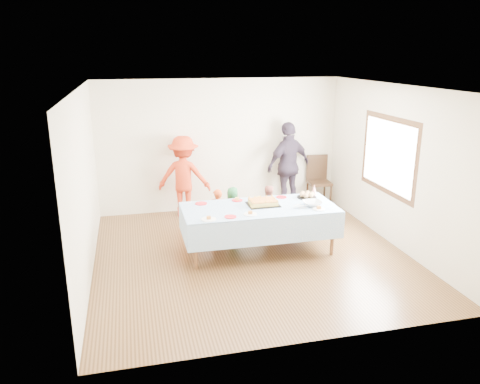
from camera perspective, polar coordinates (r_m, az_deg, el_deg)
The scene contains 22 objects.
ground at distance 7.77m, azimuth 1.35°, elevation -7.61°, with size 5.00×5.00×0.00m, color #422912.
room_walls at distance 7.24m, azimuth 1.85°, elevation 5.33°, with size 5.04×5.04×2.72m.
party_table at distance 7.63m, azimuth 2.38°, elevation -2.21°, with size 2.50×1.10×0.78m.
birthday_cake at distance 7.70m, azimuth 2.82°, elevation -1.27°, with size 0.51×0.39×0.09m.
rolls_tray at distance 8.15m, azimuth 8.14°, elevation -0.40°, with size 0.34×0.34×0.10m.
punch_bowl at distance 7.75m, azimuth 8.81°, elevation -1.38°, with size 0.31×0.31×0.08m, color silver.
party_hat at distance 8.33m, azimuth 9.02°, elevation 0.25°, with size 0.10×0.10×0.18m, color white.
fork_pile at distance 7.60m, azimuth 7.34°, elevation -1.71°, with size 0.24×0.18×0.07m, color white, non-canonical shape.
plate_red_far_a at distance 7.78m, azimuth -4.77°, elevation -1.41°, with size 0.20×0.20×0.01m, color red.
plate_red_far_b at distance 7.92m, azimuth -0.35°, elevation -1.02°, with size 0.18×0.18×0.01m, color red.
plate_red_far_c at distance 7.99m, azimuth 2.34°, elevation -0.87°, with size 0.18×0.18×0.01m, color red.
plate_red_far_d at distance 8.13m, azimuth 5.07°, elevation -0.62°, with size 0.18×0.18×0.01m, color red.
plate_red_near at distance 7.14m, azimuth -1.18°, elevation -3.03°, with size 0.19×0.19×0.01m, color red.
plate_white_left at distance 7.05m, azimuth -3.84°, elevation -3.35°, with size 0.23×0.23×0.01m, color white.
plate_white_mid at distance 7.25m, azimuth 1.25°, elevation -2.72°, with size 0.21×0.21×0.01m, color white.
plate_white_right at distance 7.59m, azimuth 9.58°, elevation -2.06°, with size 0.20×0.20×0.01m, color white.
dining_chair at distance 10.27m, azimuth 9.51°, elevation 1.78°, with size 0.49×0.49×1.07m.
toddler_left at distance 8.34m, azimuth -2.77°, elevation -2.58°, with size 0.33×0.21×0.89m, color #CF4719.
toddler_mid at distance 8.54m, azimuth -0.89°, elevation -2.20°, with size 0.42×0.27×0.86m, color #236935.
toddler_right at distance 8.55m, azimuth 3.36°, elevation -2.10°, with size 0.43×0.34×0.89m, color #BC6758.
adult_left at distance 9.40m, azimuth -6.85°, elevation 1.90°, with size 1.05×0.61×1.63m, color red.
adult_right at distance 9.85m, azimuth 5.92°, elevation 3.23°, with size 1.07×0.45×1.83m, color #332938.
Camera 1 is at (-1.82, -6.84, 3.20)m, focal length 35.00 mm.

